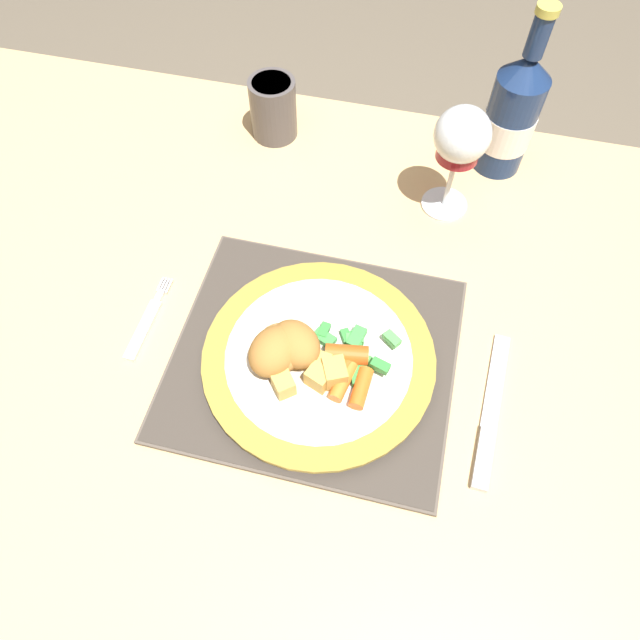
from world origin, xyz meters
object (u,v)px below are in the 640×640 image
object	(u,v)px
dining_table	(283,343)
dinner_plate	(319,359)
drinking_cup	(273,107)
fork	(147,323)
table_knife	(489,422)
bottle	(512,115)
wine_glass	(461,140)

from	to	relation	value
dining_table	dinner_plate	bearing A→B (deg)	-44.20
dinner_plate	drinking_cup	distance (m)	0.41
drinking_cup	dinner_plate	bearing A→B (deg)	-66.90
dining_table	fork	world-z (taller)	fork
table_knife	fork	bearing A→B (deg)	175.79
fork	dinner_plate	bearing A→B (deg)	-1.57
dinner_plate	fork	distance (m)	0.22
dining_table	table_knife	distance (m)	0.30
dining_table	table_knife	bearing A→B (deg)	-18.44
dinner_plate	bottle	bearing A→B (deg)	65.71
dinner_plate	table_knife	world-z (taller)	dinner_plate
table_knife	bottle	xyz separation A→B (m)	(-0.03, 0.42, 0.08)
dinner_plate	fork	bearing A→B (deg)	178.43
wine_glass	table_knife	bearing A→B (deg)	-74.14
wine_glass	drinking_cup	distance (m)	0.30
table_knife	wine_glass	size ratio (longest dim) A/B	1.21
dining_table	drinking_cup	bearing A→B (deg)	106.87
bottle	drinking_cup	size ratio (longest dim) A/B	2.64
dining_table	bottle	world-z (taller)	bottle
dinner_plate	drinking_cup	bearing A→B (deg)	113.10
wine_glass	bottle	bearing A→B (deg)	57.82
drinking_cup	wine_glass	bearing A→B (deg)	-17.98
wine_glass	dinner_plate	bearing A→B (deg)	-111.23
table_knife	dining_table	bearing A→B (deg)	161.56
dinner_plate	fork	xyz separation A→B (m)	(-0.22, 0.01, -0.01)
table_knife	wine_glass	bearing A→B (deg)	105.86
dining_table	fork	distance (m)	0.19
table_knife	drinking_cup	xyz separation A→B (m)	(-0.36, 0.40, 0.04)
bottle	drinking_cup	distance (m)	0.34
drinking_cup	bottle	bearing A→B (deg)	2.24
bottle	drinking_cup	bearing A→B (deg)	-177.76
fork	wine_glass	size ratio (longest dim) A/B	0.78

